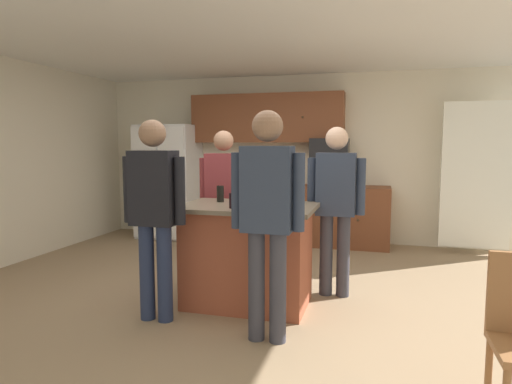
# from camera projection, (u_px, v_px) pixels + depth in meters

# --- Properties ---
(floor) EXTENTS (7.04, 7.04, 0.00)m
(floor) POSITION_uv_depth(u_px,v_px,m) (242.00, 293.00, 4.56)
(floor) COLOR #937A5B
(floor) RESTS_ON ground
(ceiling) EXTENTS (7.04, 7.04, 0.00)m
(ceiling) POSITION_uv_depth(u_px,v_px,m) (241.00, 32.00, 4.28)
(ceiling) COLOR white
(back_wall) EXTENTS (6.40, 0.10, 2.60)m
(back_wall) POSITION_uv_depth(u_px,v_px,m) (294.00, 158.00, 7.10)
(back_wall) COLOR beige
(back_wall) RESTS_ON ground
(french_door_window_panel) EXTENTS (0.90, 0.06, 2.00)m
(french_door_window_panel) POSITION_uv_depth(u_px,v_px,m) (476.00, 175.00, 6.05)
(french_door_window_panel) COLOR white
(french_door_window_panel) RESTS_ON ground
(cabinet_run_upper) EXTENTS (2.40, 0.38, 0.75)m
(cabinet_run_upper) POSITION_uv_depth(u_px,v_px,m) (267.00, 118.00, 6.95)
(cabinet_run_upper) COLOR brown
(cabinet_run_lower) EXTENTS (1.80, 0.63, 0.90)m
(cabinet_run_lower) POSITION_uv_depth(u_px,v_px,m) (328.00, 215.00, 6.73)
(cabinet_run_lower) COLOR brown
(cabinet_run_lower) RESTS_ON ground
(refrigerator) EXTENTS (0.92, 0.76, 1.83)m
(refrigerator) POSITION_uv_depth(u_px,v_px,m) (169.00, 181.00, 7.27)
(refrigerator) COLOR white
(refrigerator) RESTS_ON ground
(microwave_over_range) EXTENTS (0.56, 0.40, 0.32)m
(microwave_over_range) POSITION_uv_depth(u_px,v_px,m) (330.00, 149.00, 6.64)
(microwave_over_range) COLOR black
(kitchen_island) EXTENTS (1.27, 0.85, 0.96)m
(kitchen_island) POSITION_uv_depth(u_px,v_px,m) (248.00, 254.00, 4.21)
(kitchen_island) COLOR #9E4C33
(kitchen_island) RESTS_ON ground
(person_host_foreground) EXTENTS (0.57, 0.22, 1.69)m
(person_host_foreground) POSITION_uv_depth(u_px,v_px,m) (336.00, 199.00, 4.41)
(person_host_foreground) COLOR #383842
(person_host_foreground) RESTS_ON ground
(person_guest_right) EXTENTS (0.57, 0.22, 1.67)m
(person_guest_right) POSITION_uv_depth(u_px,v_px,m) (224.00, 195.00, 4.93)
(person_guest_right) COLOR #4C5166
(person_guest_right) RESTS_ON ground
(person_elder_center) EXTENTS (0.57, 0.23, 1.78)m
(person_elder_center) POSITION_uv_depth(u_px,v_px,m) (267.00, 209.00, 3.36)
(person_elder_center) COLOR #383842
(person_elder_center) RESTS_ON ground
(person_guest_by_door) EXTENTS (0.57, 0.23, 1.73)m
(person_guest_by_door) POSITION_uv_depth(u_px,v_px,m) (154.00, 206.00, 3.77)
(person_guest_by_door) COLOR #232D4C
(person_guest_by_door) RESTS_ON ground
(glass_stout_tall) EXTENTS (0.07, 0.07, 0.13)m
(glass_stout_tall) POSITION_uv_depth(u_px,v_px,m) (275.00, 203.00, 3.83)
(glass_stout_tall) COLOR black
(glass_stout_tall) RESTS_ON kitchen_island
(mug_ceramic_white) EXTENTS (0.12, 0.08, 0.11)m
(mug_ceramic_white) POSITION_uv_depth(u_px,v_px,m) (269.00, 201.00, 4.06)
(mug_ceramic_white) COLOR white
(mug_ceramic_white) RESTS_ON kitchen_island
(mug_blue_stoneware) EXTENTS (0.12, 0.08, 0.09)m
(mug_blue_stoneware) POSITION_uv_depth(u_px,v_px,m) (269.00, 198.00, 4.30)
(mug_blue_stoneware) COLOR #4C6B99
(mug_blue_stoneware) RESTS_ON kitchen_island
(glass_pilsner) EXTENTS (0.06, 0.06, 0.14)m
(glass_pilsner) POSITION_uv_depth(u_px,v_px,m) (232.00, 201.00, 3.94)
(glass_pilsner) COLOR black
(glass_pilsner) RESTS_ON kitchen_island
(glass_short_whisky) EXTENTS (0.07, 0.07, 0.16)m
(glass_short_whisky) POSITION_uv_depth(u_px,v_px,m) (220.00, 194.00, 4.37)
(glass_short_whisky) COLOR black
(glass_short_whisky) RESTS_ON kitchen_island
(tumbler_amber) EXTENTS (0.07, 0.07, 0.15)m
(tumbler_amber) POSITION_uv_depth(u_px,v_px,m) (295.00, 196.00, 4.25)
(tumbler_amber) COLOR #311D16
(tumbler_amber) RESTS_ON kitchen_island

